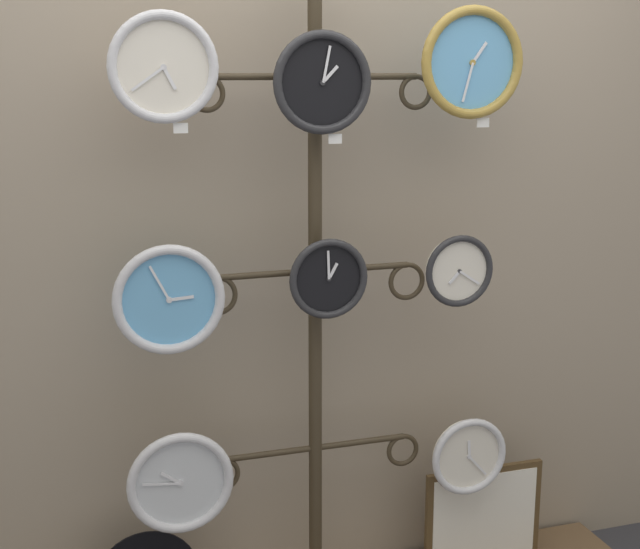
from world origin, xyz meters
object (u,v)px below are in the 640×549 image
clock_middle_right (459,271)px  display_stand (315,373)px  clock_bottom_left (180,482)px  picture_frame (483,517)px  clock_bottom_right (468,456)px  clock_top_left (163,67)px  clock_middle_center (328,279)px  clock_top_center (322,83)px  clock_top_right (472,63)px  clock_middle_left (169,299)px

clock_middle_right → display_stand: bearing=167.1°
clock_bottom_left → picture_frame: bearing=4.2°
clock_bottom_right → display_stand: bearing=167.4°
clock_top_left → picture_frame: bearing=2.8°
clock_middle_center → picture_frame: bearing=5.8°
clock_top_center → clock_bottom_right: 1.30m
picture_frame → clock_top_left: bearing=-177.2°
display_stand → clock_top_center: bearing=-96.2°
clock_top_right → clock_middle_center: clock_top_right is taller
clock_bottom_right → picture_frame: size_ratio=0.61×
clock_top_left → clock_middle_center: 0.77m
clock_middle_center → clock_bottom_right: clock_middle_center is taller
clock_top_left → clock_middle_left: (-0.01, 0.01, -0.64)m
clock_bottom_left → clock_bottom_right: clock_bottom_left is taller
clock_top_right → clock_middle_right: size_ratio=1.44×
clock_top_left → clock_top_center: clock_top_left is taller
picture_frame → clock_middle_center: bearing=-174.2°
clock_top_center → clock_bottom_left: clock_top_center is taller
clock_top_center → clock_middle_center: clock_top_center is taller
clock_top_right → clock_middle_right: 0.63m
clock_top_right → clock_middle_left: size_ratio=1.02×
clock_top_left → clock_bottom_right: (0.95, -0.02, -1.24)m
clock_middle_right → clock_bottom_left: (-0.89, -0.02, -0.58)m
clock_middle_right → clock_middle_left: bearing=178.9°
clock_top_right → clock_bottom_left: 1.51m
clock_top_left → clock_top_right: size_ratio=0.91×
display_stand → clock_top_right: 1.06m
clock_top_left → clock_middle_left: bearing=140.2°
display_stand → clock_middle_left: 0.56m
clock_middle_center → clock_top_right: bearing=-1.2°
clock_bottom_left → clock_bottom_right: bearing=0.4°
clock_top_left → clock_bottom_right: clock_top_left is taller
clock_top_center → picture_frame: 1.60m
clock_middle_center → clock_bottom_left: bearing=-177.8°
clock_middle_right → clock_bottom_right: (0.05, -0.01, -0.62)m
display_stand → clock_middle_right: 0.55m
clock_top_center → picture_frame: bearing=6.1°
picture_frame → clock_middle_right: bearing=-159.0°
clock_middle_right → clock_top_center: bearing=-179.5°
clock_top_right → clock_middle_center: size_ratio=1.35×
display_stand → clock_bottom_right: display_stand is taller
clock_top_right → picture_frame: (0.14, 0.07, -1.53)m
display_stand → picture_frame: bearing=-3.8°
clock_middle_center → clock_bottom_left: size_ratio=0.77×
clock_top_right → clock_bottom_right: size_ratio=1.25×
clock_bottom_right → clock_bottom_left: bearing=-179.6°
clock_middle_center → clock_middle_left: bearing=178.1°
clock_middle_right → clock_bottom_left: 1.06m
clock_top_right → clock_top_center: bearing=179.5°
clock_bottom_left → clock_top_left: bearing=89.9°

